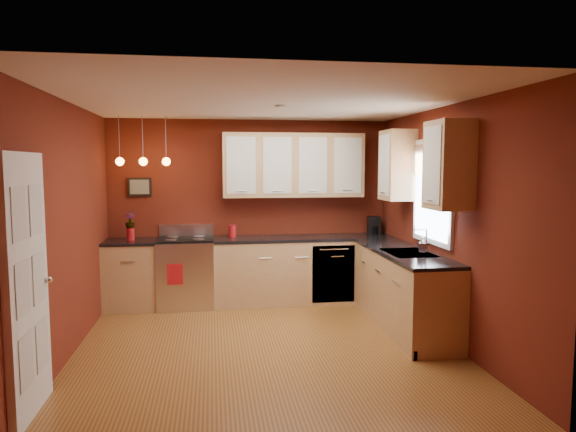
{
  "coord_description": "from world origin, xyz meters",
  "views": [
    {
      "loc": [
        -0.55,
        -5.31,
        1.95
      ],
      "look_at": [
        0.39,
        1.0,
        1.32
      ],
      "focal_mm": 32.0,
      "sensor_mm": 36.0,
      "label": 1
    }
  ],
  "objects": [
    {
      "name": "flowers",
      "position": [
        -1.65,
        1.8,
        1.2
      ],
      "size": [
        0.15,
        0.15,
        0.23
      ],
      "primitive_type": "imported",
      "rotation": [
        0.0,
        0.0,
        0.21
      ],
      "color": "#AC1217",
      "rests_on": "red_vase"
    },
    {
      "name": "door_left_wall",
      "position": [
        -1.97,
        -1.2,
        1.03
      ],
      "size": [
        0.12,
        0.82,
        2.05
      ],
      "color": "white",
      "rests_on": "floor"
    },
    {
      "name": "ceiling",
      "position": [
        0.0,
        0.0,
        2.6
      ],
      "size": [
        4.0,
        4.2,
        0.02
      ],
      "primitive_type": "cube",
      "color": "white",
      "rests_on": "wall_back"
    },
    {
      "name": "wall_left",
      "position": [
        -2.0,
        0.0,
        1.3
      ],
      "size": [
        0.02,
        4.2,
        2.6
      ],
      "primitive_type": "cube",
      "color": "maroon",
      "rests_on": "floor"
    },
    {
      "name": "upper_cabinets_back",
      "position": [
        0.6,
        1.93,
        1.95
      ],
      "size": [
        2.0,
        0.35,
        0.9
      ],
      "primitive_type": "cube",
      "color": "tan",
      "rests_on": "wall_back"
    },
    {
      "name": "wall_front",
      "position": [
        0.0,
        -2.1,
        1.3
      ],
      "size": [
        4.0,
        0.02,
        2.6
      ],
      "primitive_type": "cube",
      "color": "maroon",
      "rests_on": "floor"
    },
    {
      "name": "soap_pump",
      "position": [
        1.81,
        0.17,
        1.04
      ],
      "size": [
        0.11,
        0.11,
        0.2
      ],
      "primitive_type": "imported",
      "rotation": [
        0.0,
        0.0,
        -0.18
      ],
      "color": "silver",
      "rests_on": "counter_right"
    },
    {
      "name": "dish_towel",
      "position": [
        -1.05,
        1.47,
        0.52
      ],
      "size": [
        0.2,
        0.01,
        0.28
      ],
      "primitive_type": "cube",
      "color": "#AC1217",
      "rests_on": "gas_range"
    },
    {
      "name": "counter_back_right",
      "position": [
        0.73,
        1.8,
        0.92
      ],
      "size": [
        2.54,
        0.62,
        0.04
      ],
      "primitive_type": "cube",
      "color": "black",
      "rests_on": "base_cabinets_back_right"
    },
    {
      "name": "upper_cabinets_right",
      "position": [
        1.82,
        0.32,
        1.95
      ],
      "size": [
        0.35,
        1.95,
        0.9
      ],
      "primitive_type": "cube",
      "color": "tan",
      "rests_on": "wall_right"
    },
    {
      "name": "sink",
      "position": [
        1.7,
        0.3,
        0.92
      ],
      "size": [
        0.5,
        0.7,
        0.33
      ],
      "color": "#9A9A9F",
      "rests_on": "counter_right"
    },
    {
      "name": "wall_back",
      "position": [
        0.0,
        2.1,
        1.3
      ],
      "size": [
        4.0,
        0.02,
        2.6
      ],
      "primitive_type": "cube",
      "color": "maroon",
      "rests_on": "floor"
    },
    {
      "name": "counter_right",
      "position": [
        1.7,
        0.45,
        0.92
      ],
      "size": [
        0.62,
        2.1,
        0.04
      ],
      "primitive_type": "cube",
      "color": "black",
      "rests_on": "base_cabinets_right"
    },
    {
      "name": "floor",
      "position": [
        0.0,
        0.0,
        0.0
      ],
      "size": [
        4.2,
        4.2,
        0.0
      ],
      "primitive_type": "plane",
      "color": "#9A612C",
      "rests_on": "ground"
    },
    {
      "name": "base_cabinets_back_left",
      "position": [
        -1.65,
        1.8,
        0.45
      ],
      "size": [
        0.7,
        0.6,
        0.9
      ],
      "primitive_type": "cube",
      "color": "tan",
      "rests_on": "floor"
    },
    {
      "name": "counter_back_left",
      "position": [
        -1.65,
        1.8,
        0.92
      ],
      "size": [
        0.7,
        0.62,
        0.04
      ],
      "primitive_type": "cube",
      "color": "black",
      "rests_on": "base_cabinets_back_left"
    },
    {
      "name": "gas_range",
      "position": [
        -0.92,
        1.8,
        0.48
      ],
      "size": [
        0.76,
        0.64,
        1.11
      ],
      "color": "silver",
      "rests_on": "floor"
    },
    {
      "name": "base_cabinets_right",
      "position": [
        1.7,
        0.45,
        0.45
      ],
      "size": [
        0.6,
        2.1,
        0.9
      ],
      "primitive_type": "cube",
      "color": "tan",
      "rests_on": "floor"
    },
    {
      "name": "dishwasher_front",
      "position": [
        1.1,
        1.51,
        0.45
      ],
      "size": [
        0.6,
        0.02,
        0.8
      ],
      "primitive_type": "cube",
      "color": "silver",
      "rests_on": "base_cabinets_back_right"
    },
    {
      "name": "window",
      "position": [
        1.97,
        0.3,
        1.69
      ],
      "size": [
        0.06,
        1.02,
        1.22
      ],
      "color": "white",
      "rests_on": "wall_right"
    },
    {
      "name": "red_vase",
      "position": [
        -1.65,
        1.8,
        1.02
      ],
      "size": [
        0.1,
        0.1,
        0.16
      ],
      "primitive_type": "cylinder",
      "color": "#AC1217",
      "rests_on": "counter_back_left"
    },
    {
      "name": "base_cabinets_back_right",
      "position": [
        0.73,
        1.8,
        0.45
      ],
      "size": [
        2.54,
        0.6,
        0.9
      ],
      "primitive_type": "cube",
      "color": "tan",
      "rests_on": "floor"
    },
    {
      "name": "pendant_lights",
      "position": [
        -1.45,
        1.75,
        2.01
      ],
      "size": [
        0.71,
        0.11,
        0.66
      ],
      "color": "#9A9A9F",
      "rests_on": "ceiling"
    },
    {
      "name": "wall_right",
      "position": [
        2.0,
        0.0,
        1.3
      ],
      "size": [
        0.02,
        4.2,
        2.6
      ],
      "primitive_type": "cube",
      "color": "maroon",
      "rests_on": "floor"
    },
    {
      "name": "red_canister",
      "position": [
        -0.27,
        1.91,
        1.03
      ],
      "size": [
        0.11,
        0.11,
        0.17
      ],
      "color": "#AC1217",
      "rests_on": "counter_back_right"
    },
    {
      "name": "coffee_maker",
      "position": [
        1.81,
        1.94,
        1.06
      ],
      "size": [
        0.2,
        0.2,
        0.26
      ],
      "rotation": [
        0.0,
        0.0,
        -0.16
      ],
      "color": "black",
      "rests_on": "counter_back_right"
    },
    {
      "name": "wall_picture",
      "position": [
        -1.55,
        2.08,
        1.65
      ],
      "size": [
        0.32,
        0.03,
        0.26
      ],
      "primitive_type": "cube",
      "color": "black",
      "rests_on": "wall_back"
    }
  ]
}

